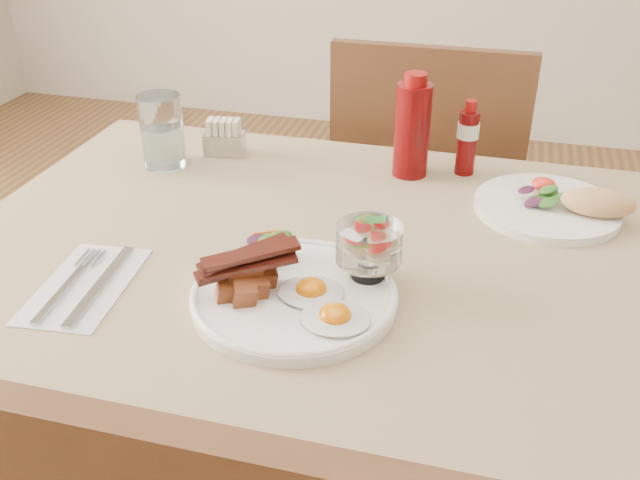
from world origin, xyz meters
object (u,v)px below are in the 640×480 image
chair_far (426,202)px  water_glass (163,135)px  second_plate (559,205)px  hot_sauce_bottle (467,139)px  ketchup_bottle (412,128)px  sugar_caddy (224,139)px  table (375,311)px  fruit_cup (369,244)px  main_plate (294,297)px

chair_far → water_glass: 0.69m
second_plate → hot_sauce_bottle: 0.21m
ketchup_bottle → sugar_caddy: ketchup_bottle is taller
second_plate → sugar_caddy: bearing=171.7°
table → hot_sauce_bottle: size_ratio=9.52×
ketchup_bottle → sugar_caddy: 0.37m
ketchup_bottle → hot_sauce_bottle: ketchup_bottle is taller
fruit_cup → water_glass: water_glass is taller
second_plate → sugar_caddy: size_ratio=3.08×
fruit_cup → second_plate: bearing=48.1°
fruit_cup → ketchup_bottle: (-0.00, 0.39, 0.02)m
fruit_cup → second_plate: 0.40m
chair_far → main_plate: size_ratio=3.32×
hot_sauce_bottle → sugar_caddy: 0.46m
sugar_caddy → fruit_cup: bearing=-56.1°
fruit_cup → ketchup_bottle: 0.39m
table → main_plate: main_plate is taller
fruit_cup → water_glass: size_ratio=0.68×
chair_far → hot_sauce_bottle: 0.44m
fruit_cup → main_plate: bearing=-143.2°
fruit_cup → water_glass: 0.55m
table → second_plate: 0.36m
table → hot_sauce_bottle: hot_sauce_bottle is taller
hot_sauce_bottle → sugar_caddy: bearing=-176.1°
table → water_glass: size_ratio=9.74×
chair_far → ketchup_bottle: bearing=-90.5°
table → chair_far: (0.00, 0.66, -0.14)m
ketchup_bottle → hot_sauce_bottle: bearing=17.3°
chair_far → hot_sauce_bottle: (0.09, -0.31, 0.29)m
fruit_cup → second_plate: size_ratio=0.36×
water_glass → table: bearing=-27.9°
table → main_plate: 0.18m
table → chair_far: 0.68m
chair_far → sugar_caddy: size_ratio=11.11×
fruit_cup → water_glass: bearing=146.1°
chair_far → sugar_caddy: chair_far is taller
second_plate → hot_sauce_bottle: bearing=143.3°
table → sugar_caddy: bearing=138.9°
table → chair_far: size_ratio=1.43×
chair_far → sugar_caddy: 0.57m
chair_far → main_plate: bearing=-96.5°
hot_sauce_bottle → sugar_caddy: size_ratio=1.67×
fruit_cup → hot_sauce_bottle: (0.10, 0.42, 0.00)m
table → chair_far: bearing=90.0°
chair_far → sugar_caddy: bearing=-137.0°
second_plate → ketchup_bottle: ketchup_bottle is taller
main_plate → sugar_caddy: 0.53m
second_plate → sugar_caddy: 0.64m
ketchup_bottle → chair_far: bearing=89.5°
chair_far → hot_sauce_bottle: bearing=-73.2°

